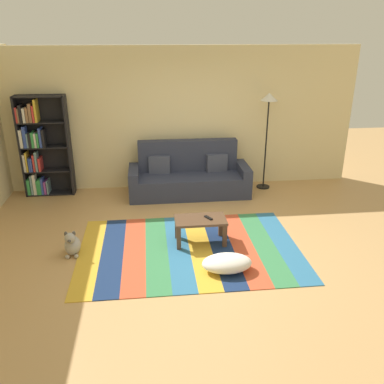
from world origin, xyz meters
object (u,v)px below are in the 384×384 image
coffee_table (200,223)px  tv_remote (208,218)px  pouf (227,263)px  standing_lamp (268,110)px  couch (189,177)px  dog (72,244)px  bookshelf (39,147)px

coffee_table → tv_remote: 0.14m
pouf → standing_lamp: (1.31, 2.93, 1.44)m
coffee_table → pouf: size_ratio=1.14×
standing_lamp → tv_remote: 2.81m
couch → dog: size_ratio=5.69×
tv_remote → pouf: bearing=-111.8°
pouf → tv_remote: bearing=99.0°
couch → pouf: 2.79m
couch → pouf: (0.21, -2.78, -0.22)m
couch → standing_lamp: size_ratio=1.21×
couch → dog: 2.83m
dog → standing_lamp: (3.38, 2.27, 1.40)m
dog → standing_lamp: standing_lamp is taller
pouf → dog: 2.18m
coffee_table → dog: 1.84m
standing_lamp → couch: bearing=-174.2°
bookshelf → pouf: bearing=-45.9°
bookshelf → coffee_table: 3.59m
dog → standing_lamp: 4.31m
standing_lamp → tv_remote: (-1.44, -2.12, -1.16)m
bookshelf → dog: (0.89, -2.40, -0.76)m
couch → bookshelf: bookshelf is taller
dog → tv_remote: bearing=4.3°
pouf → dog: size_ratio=1.65×
pouf → tv_remote: 0.86m
bookshelf → standing_lamp: size_ratio=1.00×
bookshelf → couch: bearing=-5.9°
bookshelf → pouf: bookshelf is taller
coffee_table → standing_lamp: (1.55, 2.12, 1.24)m
couch → tv_remote: 1.97m
dog → tv_remote: tv_remote is taller
couch → dog: (-1.86, -2.12, -0.18)m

